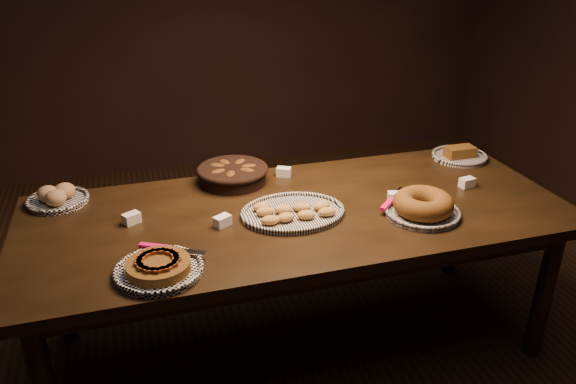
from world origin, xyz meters
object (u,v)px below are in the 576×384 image
object	(u,v)px
apple_tart_plate	(159,268)
bundt_cake_plate	(423,206)
madeleine_platter	(292,212)
buffet_table	(298,225)

from	to	relation	value
apple_tart_plate	bundt_cake_plate	bearing A→B (deg)	-9.09
madeleine_platter	bundt_cake_plate	size ratio (longest dim) A/B	1.13
buffet_table	apple_tart_plate	size ratio (longest dim) A/B	6.96
buffet_table	madeleine_platter	bearing A→B (deg)	-131.75
apple_tart_plate	bundt_cake_plate	distance (m)	1.14
apple_tart_plate	buffet_table	bearing A→B (deg)	11.97
madeleine_platter	buffet_table	bearing A→B (deg)	59.73
buffet_table	bundt_cake_plate	size ratio (longest dim) A/B	5.98
bundt_cake_plate	apple_tart_plate	bearing A→B (deg)	171.55
apple_tart_plate	madeleine_platter	bearing A→B (deg)	10.14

